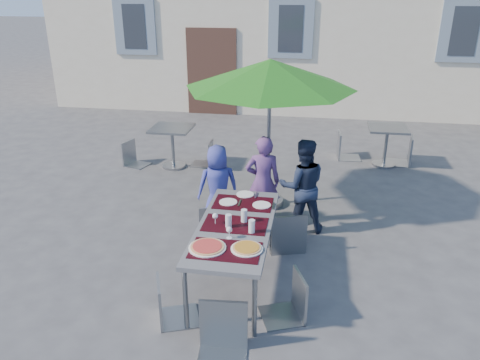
% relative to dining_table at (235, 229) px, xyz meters
% --- Properties ---
extents(ground, '(90.00, 90.00, 0.00)m').
position_rel_dining_table_xyz_m(ground, '(0.05, 0.01, -0.70)').
color(ground, '#404042').
rests_on(ground, ground).
extents(dining_table, '(0.80, 1.85, 0.76)m').
position_rel_dining_table_xyz_m(dining_table, '(0.00, 0.00, 0.00)').
color(dining_table, '#444549').
rests_on(dining_table, ground).
extents(pizza_near_left, '(0.38, 0.38, 0.03)m').
position_rel_dining_table_xyz_m(pizza_near_left, '(-0.19, -0.55, 0.07)').
color(pizza_near_left, white).
rests_on(pizza_near_left, dining_table).
extents(pizza_near_right, '(0.32, 0.32, 0.03)m').
position_rel_dining_table_xyz_m(pizza_near_right, '(0.21, -0.50, 0.07)').
color(pizza_near_right, white).
rests_on(pizza_near_right, dining_table).
extents(glassware, '(0.49, 0.45, 0.15)m').
position_rel_dining_table_xyz_m(glassware, '(0.04, -0.07, 0.13)').
color(glassware, silver).
rests_on(glassware, dining_table).
extents(place_settings, '(0.67, 0.49, 0.01)m').
position_rel_dining_table_xyz_m(place_settings, '(0.02, 0.62, 0.06)').
color(place_settings, white).
rests_on(place_settings, dining_table).
extents(child_0, '(0.67, 0.56, 1.18)m').
position_rel_dining_table_xyz_m(child_0, '(-0.49, 1.39, -0.11)').
color(child_0, '#393F9D').
rests_on(child_0, ground).
extents(child_1, '(0.53, 0.40, 1.33)m').
position_rel_dining_table_xyz_m(child_1, '(0.13, 1.44, -0.03)').
color(child_1, '#643D7C').
rests_on(child_1, ground).
extents(child_2, '(0.71, 0.49, 1.33)m').
position_rel_dining_table_xyz_m(child_2, '(0.68, 1.40, -0.03)').
color(child_2, '#1B243C').
rests_on(child_2, ground).
extents(chair_0, '(0.55, 0.55, 0.97)m').
position_rel_dining_table_xyz_m(chair_0, '(-0.45, 0.96, -0.12)').
color(chair_0, gray).
rests_on(chair_0, ground).
extents(chair_1, '(0.51, 0.51, 0.98)m').
position_rel_dining_table_xyz_m(chair_1, '(0.12, 0.96, -0.12)').
color(chair_1, gray).
rests_on(chair_1, ground).
extents(chair_2, '(0.57, 0.57, 1.03)m').
position_rel_dining_table_xyz_m(chair_2, '(0.53, 0.81, -0.09)').
color(chair_2, gray).
rests_on(chair_2, ground).
extents(chair_3, '(0.51, 0.51, 0.89)m').
position_rel_dining_table_xyz_m(chair_3, '(-0.55, -0.76, -0.18)').
color(chair_3, gray).
rests_on(chair_3, ground).
extents(chair_4, '(0.53, 0.53, 0.92)m').
position_rel_dining_table_xyz_m(chair_4, '(0.66, -0.50, -0.16)').
color(chair_4, gray).
rests_on(chair_4, ground).
extents(chair_5, '(0.49, 0.49, 1.02)m').
position_rel_dining_table_xyz_m(chair_5, '(0.09, -1.18, -0.10)').
color(chair_5, gray).
rests_on(chair_5, ground).
extents(patio_umbrella, '(2.47, 2.47, 2.24)m').
position_rel_dining_table_xyz_m(patio_umbrella, '(0.13, 2.14, 1.32)').
color(patio_umbrella, '#999AA0').
rests_on(patio_umbrella, ground).
extents(cafe_table_0, '(0.73, 0.73, 0.78)m').
position_rel_dining_table_xyz_m(cafe_table_0, '(-1.80, 3.47, -0.15)').
color(cafe_table_0, '#999AA0').
rests_on(cafe_table_0, ground).
extents(bg_chair_l_0, '(0.49, 0.49, 0.88)m').
position_rel_dining_table_xyz_m(bg_chair_l_0, '(-2.60, 3.46, -0.19)').
color(bg_chair_l_0, '#91959C').
rests_on(bg_chair_l_0, ground).
extents(bg_chair_r_0, '(0.40, 0.40, 0.88)m').
position_rel_dining_table_xyz_m(bg_chair_r_0, '(-1.22, 3.69, -0.19)').
color(bg_chair_r_0, gray).
rests_on(bg_chair_r_0, ground).
extents(cafe_table_1, '(0.70, 0.70, 0.75)m').
position_rel_dining_table_xyz_m(cafe_table_1, '(2.14, 4.22, -0.18)').
color(cafe_table_1, '#999AA0').
rests_on(cafe_table_1, ground).
extents(bg_chair_l_1, '(0.47, 0.47, 0.99)m').
position_rel_dining_table_xyz_m(bg_chair_l_1, '(1.39, 4.52, -0.11)').
color(bg_chair_l_1, '#92989D').
rests_on(bg_chair_l_1, ground).
extents(bg_chair_r_1, '(0.52, 0.52, 1.05)m').
position_rel_dining_table_xyz_m(bg_chair_r_1, '(2.51, 4.36, -0.07)').
color(bg_chair_r_1, '#8F939A').
rests_on(bg_chair_r_1, ground).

